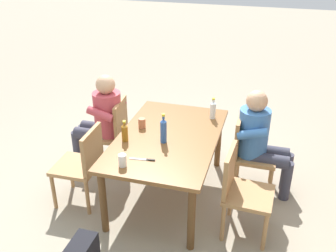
{
  "coord_description": "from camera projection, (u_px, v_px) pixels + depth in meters",
  "views": [
    {
      "loc": [
        3.31,
        0.95,
        2.62
      ],
      "look_at": [
        0.0,
        0.0,
        0.84
      ],
      "focal_mm": 41.03,
      "sensor_mm": 36.0,
      "label": 1
    }
  ],
  "objects": [
    {
      "name": "ground_plane",
      "position": [
        168.0,
        194.0,
        4.26
      ],
      "size": [
        24.0,
        24.0,
        0.0
      ],
      "primitive_type": "plane",
      "color": "gray"
    },
    {
      "name": "dining_table",
      "position": [
        168.0,
        143.0,
        3.97
      ],
      "size": [
        1.61,
        1.01,
        0.72
      ],
      "color": "brown",
      "rests_on": "ground_plane"
    },
    {
      "name": "chair_near_left",
      "position": [
        112.0,
        130.0,
        4.55
      ],
      "size": [
        0.48,
        0.48,
        0.87
      ],
      "color": "#A37547",
      "rests_on": "ground_plane"
    },
    {
      "name": "chair_far_left",
      "position": [
        248.0,
        150.0,
        4.15
      ],
      "size": [
        0.44,
        0.44,
        0.87
      ],
      "color": "#A37547",
      "rests_on": "ground_plane"
    },
    {
      "name": "chair_far_right",
      "position": [
        241.0,
        188.0,
        3.53
      ],
      "size": [
        0.46,
        0.46,
        0.87
      ],
      "color": "#A37547",
      "rests_on": "ground_plane"
    },
    {
      "name": "chair_near_right",
      "position": [
        83.0,
        162.0,
        3.93
      ],
      "size": [
        0.45,
        0.45,
        0.87
      ],
      "color": "#A37547",
      "rests_on": "ground_plane"
    },
    {
      "name": "person_in_white_shirt",
      "position": [
        102.0,
        117.0,
        4.49
      ],
      "size": [
        0.47,
        0.62,
        1.18
      ],
      "color": "#B7424C",
      "rests_on": "ground_plane"
    },
    {
      "name": "person_in_plaid_shirt",
      "position": [
        260.0,
        138.0,
        4.05
      ],
      "size": [
        0.47,
        0.62,
        1.18
      ],
      "color": "#3D70B2",
      "rests_on": "ground_plane"
    },
    {
      "name": "bottle_blue",
      "position": [
        163.0,
        130.0,
        3.77
      ],
      "size": [
        0.06,
        0.06,
        0.31
      ],
      "color": "#2D56A3",
      "rests_on": "dining_table"
    },
    {
      "name": "bottle_clear",
      "position": [
        213.0,
        110.0,
        4.26
      ],
      "size": [
        0.06,
        0.06,
        0.25
      ],
      "color": "white",
      "rests_on": "dining_table"
    },
    {
      "name": "bottle_amber",
      "position": [
        125.0,
        132.0,
        3.81
      ],
      "size": [
        0.06,
        0.06,
        0.22
      ],
      "color": "#996019",
      "rests_on": "dining_table"
    },
    {
      "name": "cup_white",
      "position": [
        122.0,
        160.0,
        3.42
      ],
      "size": [
        0.07,
        0.07,
        0.12
      ],
      "primitive_type": "cylinder",
      "color": "white",
      "rests_on": "dining_table"
    },
    {
      "name": "cup_terracotta",
      "position": [
        142.0,
        123.0,
        4.08
      ],
      "size": [
        0.08,
        0.08,
        0.11
      ],
      "primitive_type": "cylinder",
      "color": "#BC6B47",
      "rests_on": "dining_table"
    },
    {
      "name": "table_knife",
      "position": [
        144.0,
        159.0,
        3.53
      ],
      "size": [
        0.05,
        0.24,
        0.01
      ],
      "color": "silver",
      "rests_on": "dining_table"
    }
  ]
}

